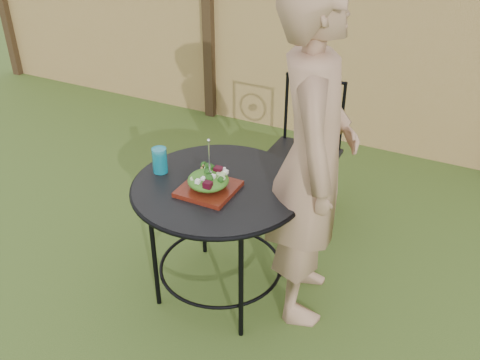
# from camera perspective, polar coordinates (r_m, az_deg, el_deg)

# --- Properties ---
(ground) EXTENTS (60.00, 60.00, 0.00)m
(ground) POSITION_cam_1_polar(r_m,az_deg,el_deg) (3.21, -1.67, -11.63)
(ground) COLOR #274215
(ground) RESTS_ON ground
(fence) EXTENTS (8.00, 0.12, 1.90)m
(fence) POSITION_cam_1_polar(r_m,az_deg,el_deg) (4.57, 11.71, 14.92)
(fence) COLOR tan
(fence) RESTS_ON ground
(patio_table) EXTENTS (0.92, 0.92, 0.72)m
(patio_table) POSITION_cam_1_polar(r_m,az_deg,el_deg) (2.85, -2.23, -2.83)
(patio_table) COLOR black
(patio_table) RESTS_ON ground
(patio_chair) EXTENTS (0.46, 0.46, 0.95)m
(patio_chair) POSITION_cam_1_polar(r_m,az_deg,el_deg) (3.64, 6.80, 3.47)
(patio_chair) COLOR black
(patio_chair) RESTS_ON ground
(diner) EXTENTS (0.62, 0.76, 1.81)m
(diner) POSITION_cam_1_polar(r_m,az_deg,el_deg) (2.65, 7.73, 2.10)
(diner) COLOR #9D755A
(diner) RESTS_ON ground
(salad_plate) EXTENTS (0.27, 0.27, 0.02)m
(salad_plate) POSITION_cam_1_polar(r_m,az_deg,el_deg) (2.72, -3.37, -0.95)
(salad_plate) COLOR #49120A
(salad_plate) RESTS_ON patio_table
(salad) EXTENTS (0.21, 0.21, 0.08)m
(salad) POSITION_cam_1_polar(r_m,az_deg,el_deg) (2.69, -3.41, -0.01)
(salad) COLOR #235614
(salad) RESTS_ON salad_plate
(fork) EXTENTS (0.01, 0.01, 0.18)m
(fork) POSITION_cam_1_polar(r_m,az_deg,el_deg) (2.62, -3.31, 2.37)
(fork) COLOR silver
(fork) RESTS_ON salad
(drinking_glass) EXTENTS (0.08, 0.08, 0.14)m
(drinking_glass) POSITION_cam_1_polar(r_m,az_deg,el_deg) (2.89, -8.55, 2.09)
(drinking_glass) COLOR #0C7A92
(drinking_glass) RESTS_ON patio_table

